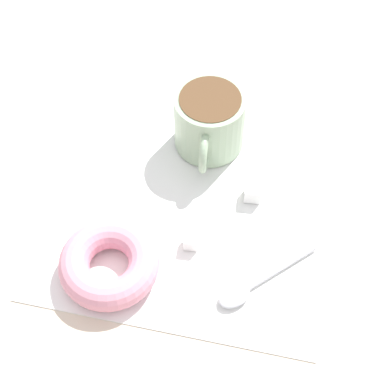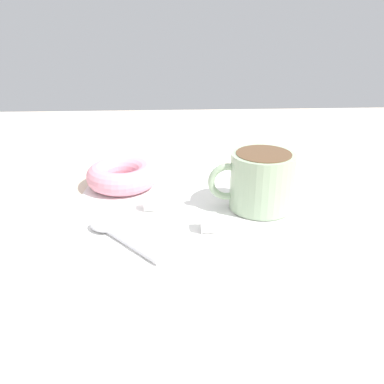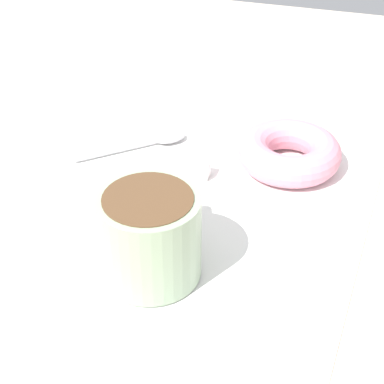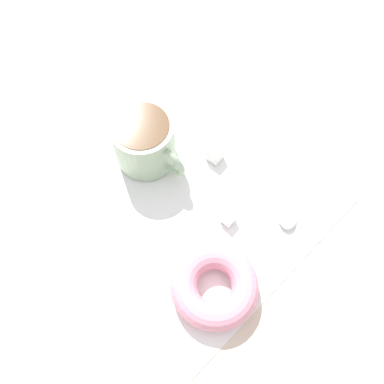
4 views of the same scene
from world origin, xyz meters
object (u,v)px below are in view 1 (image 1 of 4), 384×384
object	(u,v)px
sugar_cube	(253,195)
sugar_cube_extra	(191,241)
coffee_cup	(209,121)
spoon	(247,288)
donut	(109,264)

from	to	relation	value
sugar_cube	sugar_cube_extra	xyz separation A→B (cm)	(6.94, -6.13, -0.16)
coffee_cup	spoon	size ratio (longest dim) A/B	1.09
sugar_cube	coffee_cup	bearing A→B (deg)	-142.12
sugar_cube	spoon	bearing A→B (deg)	2.31
donut	spoon	world-z (taller)	donut
spoon	sugar_cube_extra	bearing A→B (deg)	-124.97
coffee_cup	spoon	world-z (taller)	coffee_cup
coffee_cup	sugar_cube	xyz separation A→B (cm)	(7.71, 6.00, -2.99)
coffee_cup	spoon	distance (cm)	20.62
spoon	sugar_cube_extra	xyz separation A→B (cm)	(-4.61, -6.60, 0.39)
donut	spoon	distance (cm)	14.74
donut	sugar_cube_extra	bearing A→B (deg)	118.54
donut	sugar_cube	distance (cm)	18.20
spoon	sugar_cube_extra	world-z (taller)	sugar_cube_extra
donut	spoon	size ratio (longest dim) A/B	1.02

